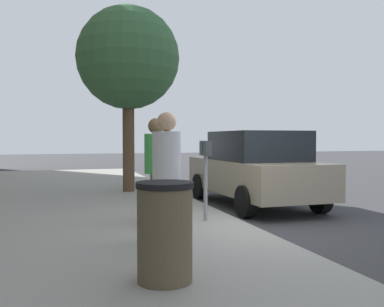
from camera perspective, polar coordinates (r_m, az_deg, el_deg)
The scene contains 9 objects.
ground_plane at distance 7.48m, azimuth 7.50°, elevation -10.35°, with size 80.00×80.00×0.00m, color #38383A.
sidewalk_slab at distance 6.81m, azimuth -16.56°, elevation -10.99°, with size 28.00×6.00×0.15m, color gray.
parking_meter at distance 7.51m, azimuth 1.83°, elevation -1.29°, with size 0.36×0.12×1.41m.
pedestrian_at_meter at distance 7.29m, azimuth -4.84°, elevation -1.02°, with size 0.54×0.39×1.80m.
pedestrian_bystander at distance 5.95m, azimuth -3.41°, elevation -1.55°, with size 0.44×0.42×1.82m.
parked_sedan_near at distance 10.24m, azimuth 8.38°, elevation -1.96°, with size 4.42×2.01×1.77m.
street_tree at distance 12.01m, azimuth -8.54°, elevation 12.39°, with size 2.80×2.80×5.05m.
traffic_signal at distance 16.09m, azimuth -8.46°, elevation 5.46°, with size 0.24×0.44×3.60m.
trash_bin at distance 4.39m, azimuth -3.65°, elevation -10.36°, with size 0.59×0.59×1.01m.
Camera 1 is at (-6.64, 3.05, 1.60)m, focal length 39.90 mm.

